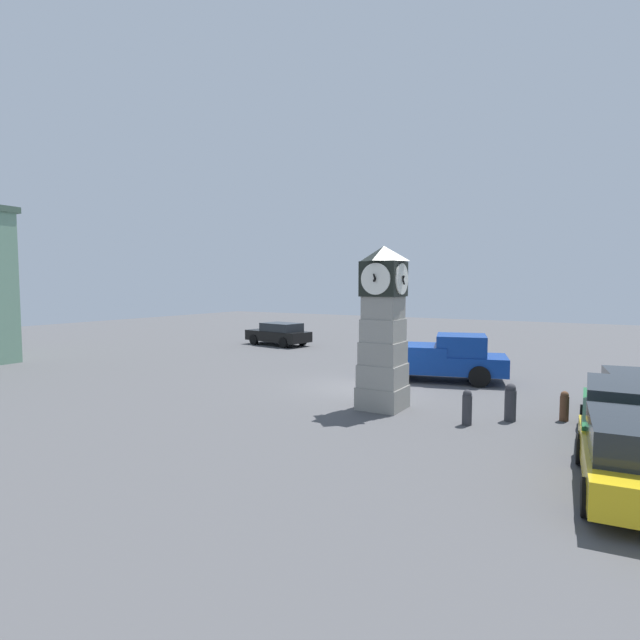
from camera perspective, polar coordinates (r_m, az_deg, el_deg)
name	(u,v)px	position (r m, az deg, el deg)	size (l,w,h in m)	color
ground_plane	(362,387)	(18.78, 4.84, -7.68)	(77.06, 77.06, 0.00)	#4C4C4F
clock_tower	(383,331)	(15.38, 7.23, -1.26)	(1.52, 1.48, 4.99)	gray
bollard_near_tower	(564,406)	(15.75, 26.14, -8.80)	(0.24, 0.24, 0.84)	brown
bollard_mid_row	(510,402)	(15.11, 20.93, -8.75)	(0.31, 0.31, 1.07)	#333338
bollard_far_row	(467,407)	(14.34, 16.46, -9.52)	(0.26, 0.26, 0.97)	#333338
car_near_tower	(628,416)	(13.67, 31.75, -9.30)	(4.45, 2.14, 1.60)	#19602D
car_far_lot	(279,334)	(31.51, -4.72, -1.56)	(2.45, 4.48, 1.41)	black
pickup_truck	(438,357)	(20.46, 13.30, -4.15)	(3.40, 5.65, 1.85)	navy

